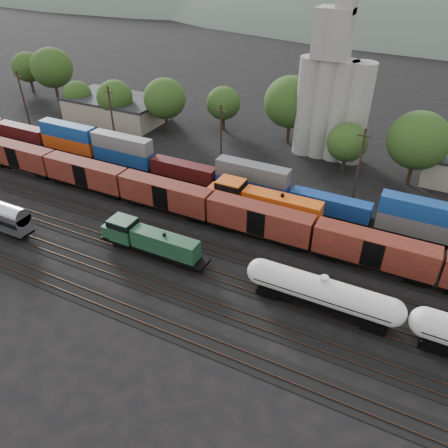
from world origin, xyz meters
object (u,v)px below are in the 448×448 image
at_px(tank_car_a, 322,292).
at_px(grain_silo, 332,98).
at_px(green_locomotive, 148,240).
at_px(orange_locomotive, 260,202).

bearing_deg(tank_car_a, grain_silo, 105.03).
bearing_deg(tank_car_a, green_locomotive, 180.00).
height_order(green_locomotive, orange_locomotive, orange_locomotive).
height_order(tank_car_a, orange_locomotive, orange_locomotive).
xyz_separation_m(orange_locomotive, grain_silo, (2.66, 26.00, 8.49)).
bearing_deg(green_locomotive, grain_silo, 73.12).
distance_m(green_locomotive, tank_car_a, 23.45).
height_order(orange_locomotive, grain_silo, grain_silo).
relative_size(green_locomotive, orange_locomotive, 0.80).
xyz_separation_m(tank_car_a, grain_silo, (-11.01, 41.00, 8.47)).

